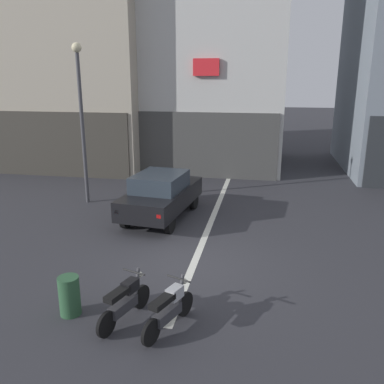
% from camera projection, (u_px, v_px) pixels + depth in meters
% --- Properties ---
extents(ground_plane, '(120.00, 120.00, 0.00)m').
position_uv_depth(ground_plane, '(194.00, 263.00, 10.85)').
color(ground_plane, '#333338').
extents(lane_centre_line, '(0.20, 18.00, 0.01)m').
position_uv_depth(lane_centre_line, '(220.00, 199.00, 16.52)').
color(lane_centre_line, silver).
rests_on(lane_centre_line, ground).
extents(building_corner_left, '(10.89, 9.78, 14.92)m').
position_uv_depth(building_corner_left, '(66.00, 30.00, 23.16)').
color(building_corner_left, '#B2A893').
rests_on(building_corner_left, ground).
extents(car_black_crossing_near, '(2.23, 4.28, 1.64)m').
position_uv_depth(car_black_crossing_near, '(161.00, 194.00, 14.06)').
color(car_black_crossing_near, black).
rests_on(car_black_crossing_near, ground).
extents(street_lamp, '(0.36, 0.36, 6.02)m').
position_uv_depth(street_lamp, '(81.00, 107.00, 15.11)').
color(street_lamp, '#47474C').
rests_on(street_lamp, ground).
extents(motorcycle_black_row_leftmost, '(0.67, 1.61, 0.98)m').
position_uv_depth(motorcycle_black_row_leftmost, '(125.00, 301.00, 8.15)').
color(motorcycle_black_row_leftmost, black).
rests_on(motorcycle_black_row_leftmost, ground).
extents(motorcycle_silver_row_left_mid, '(0.73, 1.58, 0.98)m').
position_uv_depth(motorcycle_silver_row_left_mid, '(169.00, 308.00, 7.89)').
color(motorcycle_silver_row_left_mid, black).
rests_on(motorcycle_silver_row_left_mid, ground).
extents(trash_bin, '(0.44, 0.44, 0.85)m').
position_uv_depth(trash_bin, '(69.00, 296.00, 8.40)').
color(trash_bin, '#2D5938').
rests_on(trash_bin, ground).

